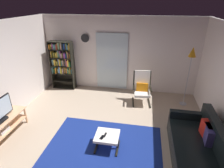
# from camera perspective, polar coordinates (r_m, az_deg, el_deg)

# --- Properties ---
(ground_plane) EXTENTS (7.02, 7.02, 0.00)m
(ground_plane) POSITION_cam_1_polar(r_m,az_deg,el_deg) (4.51, -3.84, -17.61)
(ground_plane) COLOR tan
(wall_back) EXTENTS (5.60, 0.06, 2.60)m
(wall_back) POSITION_cam_1_polar(r_m,az_deg,el_deg) (6.41, 2.21, 9.12)
(wall_back) COLOR silver
(wall_back) RESTS_ON ground
(glass_door_panel) EXTENTS (1.10, 0.01, 2.00)m
(glass_door_panel) POSITION_cam_1_polar(r_m,az_deg,el_deg) (6.46, -0.07, 6.95)
(glass_door_panel) COLOR silver
(area_rug) EXTENTS (2.58, 1.79, 0.01)m
(area_rug) POSITION_cam_1_polar(r_m,az_deg,el_deg) (4.41, -2.41, -18.76)
(area_rug) COLOR navy
(area_rug) RESTS_ON ground
(tv_stand) EXTENTS (0.43, 1.40, 0.48)m
(tv_stand) POSITION_cam_1_polar(r_m,az_deg,el_deg) (5.11, -31.26, -11.50)
(tv_stand) COLOR tan
(tv_stand) RESTS_ON ground
(bookshelf_near_tv) EXTENTS (0.83, 0.30, 1.75)m
(bookshelf_near_tv) POSITION_cam_1_polar(r_m,az_deg,el_deg) (6.83, -15.27, 6.75)
(bookshelf_near_tv) COLOR black
(bookshelf_near_tv) RESTS_ON ground
(leather_sofa) EXTENTS (0.90, 1.91, 0.84)m
(leather_sofa) POSITION_cam_1_polar(r_m,az_deg,el_deg) (4.30, 25.60, -17.78)
(leather_sofa) COLOR black
(leather_sofa) RESTS_ON ground
(lounge_armchair) EXTENTS (0.63, 0.71, 1.02)m
(lounge_armchair) POSITION_cam_1_polar(r_m,az_deg,el_deg) (5.85, 9.39, -0.85)
(lounge_armchair) COLOR black
(lounge_armchair) RESTS_ON ground
(ottoman) EXTENTS (0.53, 0.49, 0.36)m
(ottoman) POSITION_cam_1_polar(r_m,az_deg,el_deg) (4.17, -1.53, -16.35)
(ottoman) COLOR white
(ottoman) RESTS_ON ground
(tv_remote) EXTENTS (0.06, 0.15, 0.02)m
(tv_remote) POSITION_cam_1_polar(r_m,az_deg,el_deg) (4.12, -2.18, -15.66)
(tv_remote) COLOR black
(tv_remote) RESTS_ON ottoman
(cell_phone) EXTENTS (0.10, 0.15, 0.01)m
(cell_phone) POSITION_cam_1_polar(r_m,az_deg,el_deg) (4.07, -3.11, -16.33)
(cell_phone) COLOR black
(cell_phone) RESTS_ON ottoman
(floor_lamp_by_shelf) EXTENTS (0.22, 0.22, 1.85)m
(floor_lamp_by_shelf) POSITION_cam_1_polar(r_m,az_deg,el_deg) (5.73, 23.72, 7.57)
(floor_lamp_by_shelf) COLOR #A5A5AD
(floor_lamp_by_shelf) RESTS_ON ground
(wall_clock) EXTENTS (0.29, 0.03, 0.29)m
(wall_clock) POSITION_cam_1_polar(r_m,az_deg,el_deg) (6.49, -8.44, 14.06)
(wall_clock) COLOR silver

